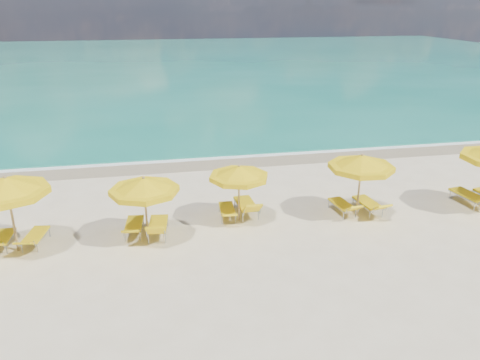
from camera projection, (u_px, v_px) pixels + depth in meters
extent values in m
plane|color=beige|center=(248.00, 226.00, 16.67)|extent=(120.00, 120.00, 0.00)
cube|color=#157861|center=(171.00, 63.00, 60.65)|extent=(120.00, 80.00, 0.30)
cube|color=tan|center=(217.00, 161.00, 23.45)|extent=(120.00, 2.60, 0.01)
cube|color=white|center=(215.00, 156.00, 24.18)|extent=(120.00, 1.20, 0.03)
cube|color=white|center=(107.00, 122.00, 31.16)|extent=(14.00, 0.36, 0.05)
cube|color=white|center=(281.00, 95.00, 40.11)|extent=(18.00, 0.30, 0.05)
cylinder|color=tan|center=(12.00, 216.00, 14.59)|extent=(0.08, 0.08, 2.47)
cone|color=yellow|center=(6.00, 185.00, 14.22)|extent=(2.62, 2.62, 0.49)
cylinder|color=yellow|center=(7.00, 192.00, 14.31)|extent=(2.64, 2.64, 0.20)
sphere|color=tan|center=(5.00, 177.00, 14.13)|extent=(0.11, 0.11, 0.11)
cylinder|color=tan|center=(146.00, 211.00, 15.27)|extent=(0.07, 0.07, 2.20)
cone|color=yellow|center=(144.00, 184.00, 14.94)|extent=(2.32, 2.32, 0.44)
cylinder|color=yellow|center=(144.00, 191.00, 15.02)|extent=(2.34, 2.34, 0.18)
sphere|color=tan|center=(143.00, 178.00, 14.86)|extent=(0.10, 0.10, 0.10)
cylinder|color=tan|center=(239.00, 194.00, 16.73)|extent=(0.06, 0.06, 2.07)
cone|color=yellow|center=(239.00, 171.00, 16.42)|extent=(2.27, 2.27, 0.41)
cylinder|color=yellow|center=(239.00, 177.00, 16.49)|extent=(2.29, 2.29, 0.17)
sphere|color=tan|center=(239.00, 166.00, 16.34)|extent=(0.09, 0.09, 0.09)
cylinder|color=tan|center=(359.00, 186.00, 17.11)|extent=(0.07, 0.07, 2.32)
cone|color=yellow|center=(362.00, 161.00, 16.76)|extent=(3.00, 3.00, 0.46)
cylinder|color=yellow|center=(361.00, 167.00, 16.84)|extent=(3.03, 3.03, 0.19)
sphere|color=tan|center=(362.00, 155.00, 16.68)|extent=(0.10, 0.10, 0.10)
cube|color=yellow|center=(3.00, 237.00, 15.21)|extent=(0.56, 1.17, 0.07)
cube|color=yellow|center=(36.00, 235.00, 15.33)|extent=(0.71, 1.25, 0.07)
cube|color=yellow|center=(25.00, 243.00, 14.50)|extent=(0.61, 0.61, 0.32)
cube|color=yellow|center=(134.00, 224.00, 16.04)|extent=(0.67, 1.29, 0.08)
cube|color=yellow|center=(131.00, 232.00, 15.18)|extent=(0.60, 0.60, 0.35)
cube|color=yellow|center=(158.00, 224.00, 15.96)|extent=(0.74, 1.40, 0.08)
cube|color=yellow|center=(155.00, 230.00, 15.05)|extent=(0.65, 0.58, 0.49)
cube|color=yellow|center=(227.00, 208.00, 17.28)|extent=(0.59, 1.20, 0.07)
cube|color=yellow|center=(229.00, 215.00, 16.46)|extent=(0.55, 0.57, 0.29)
cube|color=yellow|center=(246.00, 204.00, 17.53)|extent=(0.69, 1.43, 0.09)
cube|color=yellow|center=(252.00, 208.00, 16.59)|extent=(0.65, 0.58, 0.50)
cube|color=yellow|center=(342.00, 204.00, 17.65)|extent=(0.69, 1.26, 0.07)
cube|color=yellow|center=(354.00, 208.00, 16.85)|extent=(0.60, 0.57, 0.38)
cube|color=yellow|center=(367.00, 202.00, 17.73)|extent=(0.72, 1.35, 0.08)
cube|color=yellow|center=(381.00, 207.00, 16.87)|extent=(0.63, 0.61, 0.40)
cube|color=yellow|center=(467.00, 194.00, 18.38)|extent=(0.83, 1.47, 0.09)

